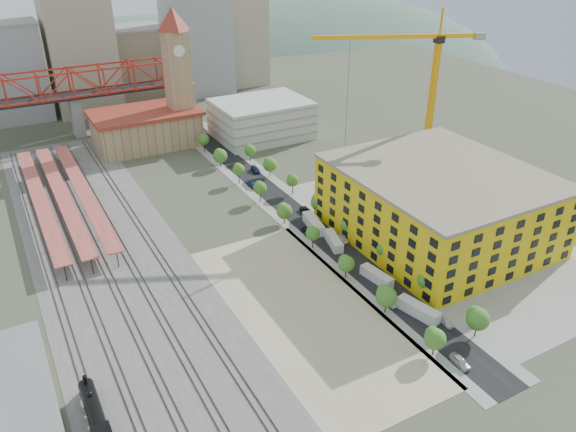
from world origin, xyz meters
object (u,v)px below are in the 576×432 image
construction_building (438,204)px  car_0 (460,362)px  site_trailer_d (313,224)px  clock_tower (177,64)px  site_trailer_a (418,310)px  site_trailer_c (334,241)px  site_trailer_b (377,276)px  locomotive (99,425)px  tower_crane (423,80)px

construction_building → car_0: size_ratio=10.71×
construction_building → site_trailer_d: 33.02m
clock_tower → site_trailer_d: clock_tower is taller
site_trailer_a → site_trailer_c: (0.00, 32.85, -0.08)m
clock_tower → site_trailer_b: bearing=-85.8°
site_trailer_c → car_0: site_trailer_c is taller
site_trailer_c → construction_building: bearing=-3.8°
site_trailer_d → car_0: 58.41m
site_trailer_d → clock_tower: bearing=106.5°
site_trailer_c → site_trailer_d: size_ratio=0.89×
clock_tower → locomotive: 138.84m
tower_crane → site_trailer_d: size_ratio=5.10×
site_trailer_b → site_trailer_d: 28.32m
site_trailer_a → clock_tower: bearing=79.8°
locomotive → car_0: size_ratio=4.87×
site_trailer_a → site_trailer_d: 42.85m
construction_building → site_trailer_c: 28.61m
construction_building → car_0: (-29.00, -39.62, -8.61)m
clock_tower → site_trailer_a: clock_tower is taller
clock_tower → site_trailer_c: size_ratio=5.66×
tower_crane → site_trailer_b: (-43.22, -39.26, -31.29)m
site_trailer_b → car_0: site_trailer_b is taller
locomotive → site_trailer_a: bearing=-0.7°
construction_building → tower_crane: (17.22, 29.65, 23.10)m
construction_building → locomotive: bearing=-165.8°
site_trailer_a → site_trailer_c: 32.85m
construction_building → site_trailer_d: construction_building is taller
clock_tower → tower_crane: bearing=-53.9°
tower_crane → site_trailer_a: size_ratio=5.40×
site_trailer_a → site_trailer_b: size_ratio=1.09×
construction_building → site_trailer_b: size_ratio=5.67×
site_trailer_a → site_trailer_b: 14.54m
site_trailer_a → car_0: 15.77m
site_trailer_d → site_trailer_c: bearing=-79.1°
tower_crane → site_trailer_c: tower_crane is taller
construction_building → locomotive: 95.19m
site_trailer_b → site_trailer_d: (0.00, 28.32, 0.19)m
site_trailer_c → site_trailer_d: bearing=104.8°
clock_tower → construction_building: clock_tower is taller
construction_building → clock_tower: bearing=108.8°
tower_crane → site_trailer_d: 54.36m
clock_tower → tower_crane: (51.22, -70.34, 3.81)m
clock_tower → site_trailer_c: (8.00, -91.28, -27.44)m
tower_crane → site_trailer_c: 57.30m
locomotive → site_trailer_d: 78.25m
locomotive → site_trailer_c: size_ratio=2.51×
construction_building → site_trailer_b: construction_building is taller
clock_tower → construction_building: (34.00, -99.99, -19.29)m
site_trailer_b → car_0: bearing=-103.7°
locomotive → tower_crane: size_ratio=0.44×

